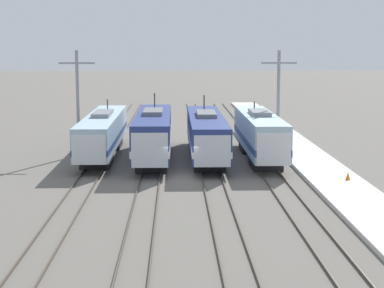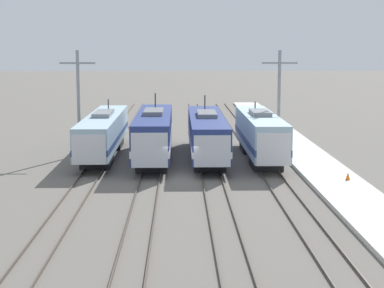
{
  "view_description": "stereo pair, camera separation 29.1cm",
  "coord_description": "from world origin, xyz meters",
  "px_view_note": "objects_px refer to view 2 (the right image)",
  "views": [
    {
      "loc": [
        -0.45,
        -46.7,
        9.73
      ],
      "look_at": [
        0.84,
        0.8,
        2.4
      ],
      "focal_mm": 60.0,
      "sensor_mm": 36.0,
      "label": 1
    },
    {
      "loc": [
        -0.16,
        -46.71,
        9.73
      ],
      "look_at": [
        0.84,
        0.8,
        2.4
      ],
      "focal_mm": 60.0,
      "sensor_mm": 36.0,
      "label": 2
    }
  ],
  "objects_px": {
    "locomotive_center_right": "(207,135)",
    "traffic_cone": "(348,176)",
    "locomotive_center_left": "(154,135)",
    "catenary_tower_right": "(279,99)",
    "catenary_tower_left": "(78,99)",
    "locomotive_far_right": "(261,135)",
    "locomotive_far_left": "(103,134)"
  },
  "relations": [
    {
      "from": "catenary_tower_right",
      "to": "traffic_cone",
      "type": "relative_size",
      "value": 16.85
    },
    {
      "from": "locomotive_center_left",
      "to": "catenary_tower_right",
      "type": "relative_size",
      "value": 1.87
    },
    {
      "from": "locomotive_far_right",
      "to": "traffic_cone",
      "type": "height_order",
      "value": "locomotive_far_right"
    },
    {
      "from": "locomotive_center_left",
      "to": "catenary_tower_right",
      "type": "height_order",
      "value": "catenary_tower_right"
    },
    {
      "from": "locomotive_center_left",
      "to": "catenary_tower_left",
      "type": "height_order",
      "value": "catenary_tower_left"
    },
    {
      "from": "catenary_tower_right",
      "to": "locomotive_far_left",
      "type": "bearing_deg",
      "value": -177.41
    },
    {
      "from": "catenary_tower_left",
      "to": "locomotive_center_right",
      "type": "bearing_deg",
      "value": -10.93
    },
    {
      "from": "locomotive_center_right",
      "to": "traffic_cone",
      "type": "distance_m",
      "value": 14.16
    },
    {
      "from": "locomotive_center_right",
      "to": "traffic_cone",
      "type": "xyz_separation_m",
      "value": [
        9.54,
        -10.35,
        -1.52
      ]
    },
    {
      "from": "locomotive_center_left",
      "to": "traffic_cone",
      "type": "height_order",
      "value": "locomotive_center_left"
    },
    {
      "from": "locomotive_center_left",
      "to": "locomotive_center_right",
      "type": "xyz_separation_m",
      "value": [
        4.55,
        0.6,
        -0.12
      ]
    },
    {
      "from": "locomotive_center_right",
      "to": "locomotive_far_right",
      "type": "xyz_separation_m",
      "value": [
        4.55,
        -0.65,
        0.07
      ]
    },
    {
      "from": "locomotive_center_left",
      "to": "catenary_tower_right",
      "type": "bearing_deg",
      "value": 14.1
    },
    {
      "from": "locomotive_center_right",
      "to": "traffic_cone",
      "type": "height_order",
      "value": "locomotive_center_right"
    },
    {
      "from": "locomotive_far_left",
      "to": "locomotive_center_right",
      "type": "relative_size",
      "value": 1.04
    },
    {
      "from": "traffic_cone",
      "to": "catenary_tower_left",
      "type": "bearing_deg",
      "value": 148.96
    },
    {
      "from": "locomotive_center_right",
      "to": "catenary_tower_right",
      "type": "relative_size",
      "value": 1.98
    },
    {
      "from": "catenary_tower_right",
      "to": "traffic_cone",
      "type": "height_order",
      "value": "catenary_tower_right"
    },
    {
      "from": "locomotive_center_left",
      "to": "locomotive_center_right",
      "type": "bearing_deg",
      "value": 7.49
    },
    {
      "from": "locomotive_center_right",
      "to": "catenary_tower_left",
      "type": "xyz_separation_m",
      "value": [
        -11.28,
        2.18,
        2.91
      ]
    },
    {
      "from": "catenary_tower_left",
      "to": "traffic_cone",
      "type": "height_order",
      "value": "catenary_tower_left"
    },
    {
      "from": "locomotive_far_right",
      "to": "catenary_tower_right",
      "type": "relative_size",
      "value": 1.78
    },
    {
      "from": "locomotive_far_left",
      "to": "locomotive_far_right",
      "type": "relative_size",
      "value": 1.16
    },
    {
      "from": "catenary_tower_right",
      "to": "traffic_cone",
      "type": "bearing_deg",
      "value": -76.38
    },
    {
      "from": "locomotive_far_left",
      "to": "locomotive_center_left",
      "type": "distance_m",
      "value": 5.0
    },
    {
      "from": "locomotive_center_right",
      "to": "catenary_tower_right",
      "type": "bearing_deg",
      "value": 18.52
    },
    {
      "from": "locomotive_far_right",
      "to": "traffic_cone",
      "type": "bearing_deg",
      "value": -62.79
    },
    {
      "from": "locomotive_far_left",
      "to": "catenary_tower_left",
      "type": "height_order",
      "value": "catenary_tower_left"
    },
    {
      "from": "catenary_tower_right",
      "to": "traffic_cone",
      "type": "xyz_separation_m",
      "value": [
        3.04,
        -12.53,
        -4.43
      ]
    },
    {
      "from": "locomotive_far_right",
      "to": "catenary_tower_right",
      "type": "xyz_separation_m",
      "value": [
        1.95,
        2.83,
        2.84
      ]
    },
    {
      "from": "locomotive_far_left",
      "to": "catenary_tower_right",
      "type": "distance_m",
      "value": 15.9
    },
    {
      "from": "locomotive_center_left",
      "to": "locomotive_far_right",
      "type": "bearing_deg",
      "value": -0.34
    }
  ]
}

